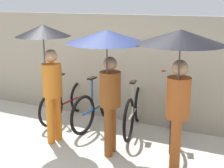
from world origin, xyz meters
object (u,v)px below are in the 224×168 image
(parked_bicycle_3, at_px, (172,119))
(parked_bicycle_0, at_px, (67,102))
(parked_bicycle_1, at_px, (97,106))
(parked_bicycle_2, at_px, (134,110))
(pedestrian_center, at_px, (108,55))
(pedestrian_leading, at_px, (47,56))
(pedestrian_trailing, at_px, (180,60))

(parked_bicycle_3, bearing_deg, parked_bicycle_0, 74.27)
(parked_bicycle_1, bearing_deg, parked_bicycle_2, -78.92)
(parked_bicycle_0, distance_m, pedestrian_center, 2.20)
(parked_bicycle_0, xyz_separation_m, pedestrian_center, (1.46, -1.09, 1.24))
(pedestrian_leading, bearing_deg, parked_bicycle_2, -126.14)
(parked_bicycle_2, bearing_deg, pedestrian_trailing, -149.12)
(parked_bicycle_2, bearing_deg, parked_bicycle_1, 86.30)
(pedestrian_leading, distance_m, pedestrian_trailing, 2.15)
(parked_bicycle_3, distance_m, pedestrian_center, 1.76)
(parked_bicycle_1, relative_size, pedestrian_center, 0.86)
(parked_bicycle_0, height_order, pedestrian_trailing, pedestrian_trailing)
(parked_bicycle_1, relative_size, parked_bicycle_3, 1.00)
(parked_bicycle_1, bearing_deg, pedestrian_center, -140.04)
(parked_bicycle_2, xyz_separation_m, pedestrian_leading, (-1.08, -1.09, 1.10))
(parked_bicycle_0, distance_m, parked_bicycle_3, 2.19)
(pedestrian_center, bearing_deg, parked_bicycle_0, -43.19)
(parked_bicycle_0, relative_size, parked_bicycle_2, 0.98)
(pedestrian_trailing, bearing_deg, parked_bicycle_0, -32.77)
(pedestrian_leading, bearing_deg, pedestrian_trailing, -175.22)
(parked_bicycle_3, distance_m, pedestrian_trailing, 1.73)
(parked_bicycle_0, relative_size, parked_bicycle_1, 0.98)
(parked_bicycle_2, distance_m, pedestrian_trailing, 2.04)
(parked_bicycle_2, height_order, pedestrian_center, pedestrian_center)
(parked_bicycle_3, relative_size, pedestrian_trailing, 0.83)
(parked_bicycle_0, xyz_separation_m, parked_bicycle_1, (0.73, -0.05, 0.02))
(parked_bicycle_3, height_order, pedestrian_center, pedestrian_center)
(parked_bicycle_1, distance_m, pedestrian_center, 1.76)
(pedestrian_leading, xyz_separation_m, pedestrian_center, (1.08, -0.02, 0.10))
(parked_bicycle_3, bearing_deg, pedestrian_trailing, -177.99)
(pedestrian_center, distance_m, pedestrian_trailing, 1.07)
(parked_bicycle_1, distance_m, pedestrian_leading, 1.55)
(parked_bicycle_0, bearing_deg, parked_bicycle_2, -84.41)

